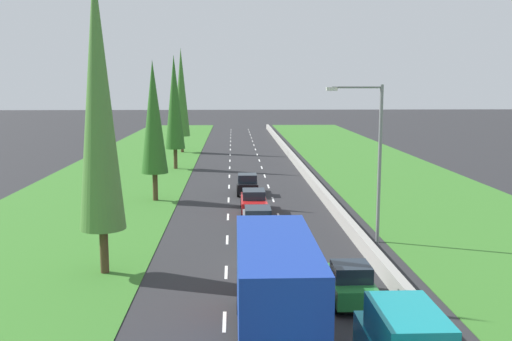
% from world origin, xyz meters
% --- Properties ---
extents(ground_plane, '(300.00, 300.00, 0.00)m').
position_xyz_m(ground_plane, '(0.00, 60.00, 0.00)').
color(ground_plane, '#28282B').
rests_on(ground_plane, ground).
extents(grass_verge_left, '(14.00, 140.00, 0.04)m').
position_xyz_m(grass_verge_left, '(-12.65, 60.00, 0.02)').
color(grass_verge_left, '#387528').
rests_on(grass_verge_left, ground).
extents(grass_verge_right, '(14.00, 140.00, 0.04)m').
position_xyz_m(grass_verge_right, '(14.35, 60.00, 0.02)').
color(grass_verge_right, '#387528').
rests_on(grass_verge_right, ground).
extents(median_barrier, '(0.44, 120.00, 0.85)m').
position_xyz_m(median_barrier, '(5.70, 60.00, 0.42)').
color(median_barrier, '#9E9B93').
rests_on(median_barrier, ground).
extents(lane_markings, '(3.64, 116.00, 0.01)m').
position_xyz_m(lane_markings, '(0.00, 60.00, 0.01)').
color(lane_markings, white).
rests_on(lane_markings, ground).
extents(blue_box_truck_centre_lane, '(2.46, 9.40, 4.18)m').
position_xyz_m(blue_box_truck_centre_lane, '(-0.04, 18.22, 2.18)').
color(blue_box_truck_centre_lane, black).
rests_on(blue_box_truck_centre_lane, ground).
extents(white_hatchback_centre_lane, '(1.74, 3.90, 1.72)m').
position_xyz_m(white_hatchback_centre_lane, '(0.08, 28.06, 0.84)').
color(white_hatchback_centre_lane, white).
rests_on(white_hatchback_centre_lane, ground).
extents(grey_sedan_centre_lane, '(1.82, 4.50, 1.64)m').
position_xyz_m(grey_sedan_centre_lane, '(0.09, 34.42, 0.81)').
color(grey_sedan_centre_lane, slate).
rests_on(grey_sedan_centre_lane, ground).
extents(red_sedan_centre_lane, '(1.82, 4.50, 1.64)m').
position_xyz_m(red_sedan_centre_lane, '(0.06, 40.44, 0.81)').
color(red_sedan_centre_lane, red).
rests_on(red_sedan_centre_lane, ground).
extents(black_hatchback_centre_lane, '(1.74, 3.90, 1.72)m').
position_xyz_m(black_hatchback_centre_lane, '(-0.22, 47.40, 0.84)').
color(black_hatchback_centre_lane, black).
rests_on(black_hatchback_centre_lane, ground).
extents(green_hatchback_right_lane, '(1.74, 3.90, 1.72)m').
position_xyz_m(green_hatchback_right_lane, '(3.43, 22.87, 0.84)').
color(green_hatchback_right_lane, '#237A33').
rests_on(green_hatchback_right_lane, ground).
extents(poplar_tree_second, '(2.16, 2.16, 14.57)m').
position_xyz_m(poplar_tree_second, '(-7.58, 27.11, 8.34)').
color(poplar_tree_second, '#4C3823').
rests_on(poplar_tree_second, ground).
extents(poplar_tree_third, '(2.07, 2.07, 10.88)m').
position_xyz_m(poplar_tree_third, '(-7.45, 44.96, 6.49)').
color(poplar_tree_third, '#4C3823').
rests_on(poplar_tree_third, ground).
extents(poplar_tree_fourth, '(2.10, 2.10, 12.08)m').
position_xyz_m(poplar_tree_fourth, '(-7.54, 62.38, 7.09)').
color(poplar_tree_fourth, '#4C3823').
rests_on(poplar_tree_fourth, ground).
extents(poplar_tree_fifth, '(2.14, 2.14, 13.73)m').
position_xyz_m(poplar_tree_fifth, '(-8.13, 77.85, 7.92)').
color(poplar_tree_fifth, '#4C3823').
rests_on(poplar_tree_fifth, ground).
extents(street_light_mast, '(3.20, 0.28, 9.00)m').
position_xyz_m(street_light_mast, '(6.55, 32.18, 5.23)').
color(street_light_mast, gray).
rests_on(street_light_mast, ground).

